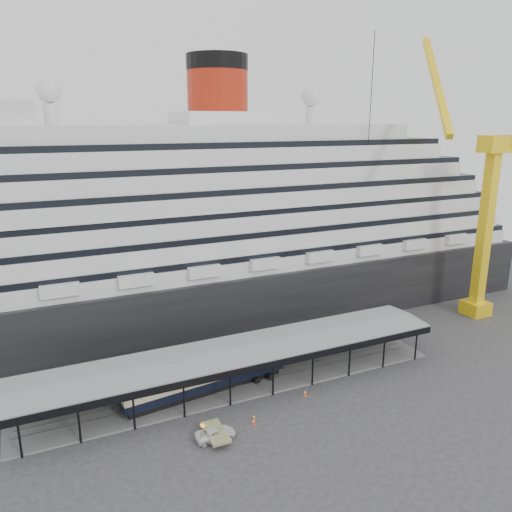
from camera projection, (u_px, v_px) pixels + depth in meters
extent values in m
plane|color=#313134|center=(255.00, 404.00, 61.03)|extent=(200.00, 200.00, 0.00)
cube|color=black|center=(179.00, 288.00, 87.72)|extent=(130.00, 30.00, 10.00)
cylinder|color=#A7210D|center=(218.00, 96.00, 82.49)|extent=(10.00, 10.00, 9.00)
cylinder|color=black|center=(217.00, 62.00, 81.12)|extent=(10.10, 10.10, 2.50)
sphere|color=silver|center=(49.00, 90.00, 71.84)|extent=(3.60, 3.60, 3.60)
sphere|color=silver|center=(311.00, 96.00, 89.73)|extent=(3.60, 3.60, 3.60)
cube|color=slate|center=(239.00, 384.00, 65.37)|extent=(56.00, 8.00, 0.24)
cube|color=slate|center=(241.00, 385.00, 64.70)|extent=(54.00, 0.08, 0.10)
cube|color=slate|center=(237.00, 380.00, 65.96)|extent=(54.00, 0.08, 0.10)
cube|color=black|center=(253.00, 369.00, 60.30)|extent=(56.00, 0.18, 0.90)
cube|color=black|center=(226.00, 340.00, 68.18)|extent=(56.00, 0.18, 0.90)
cube|color=slate|center=(239.00, 348.00, 64.05)|extent=(56.00, 9.00, 0.24)
cube|color=yellow|center=(475.00, 308.00, 88.99)|extent=(4.00, 4.00, 2.40)
cube|color=yellow|center=(485.00, 230.00, 85.27)|extent=(1.80, 1.80, 26.00)
cube|color=yellow|center=(495.00, 144.00, 81.50)|extent=(5.00, 3.20, 2.80)
cube|color=yellow|center=(437.00, 84.00, 79.91)|extent=(11.42, 18.78, 16.80)
cylinder|color=black|center=(366.00, 181.00, 84.87)|extent=(0.12, 0.12, 47.21)
imported|color=white|center=(216.00, 434.00, 54.14)|extent=(4.47, 2.10, 1.24)
cube|color=black|center=(206.00, 388.00, 63.40)|extent=(20.92, 4.88, 0.69)
cube|color=black|center=(206.00, 382.00, 63.16)|extent=(21.95, 5.39, 1.09)
cube|color=beige|center=(206.00, 373.00, 62.85)|extent=(21.96, 5.43, 1.29)
cube|color=black|center=(206.00, 367.00, 62.63)|extent=(21.95, 5.39, 0.40)
cube|color=#E5550C|center=(254.00, 420.00, 57.60)|extent=(0.50, 0.50, 0.03)
cone|color=#E5550C|center=(254.00, 417.00, 57.50)|extent=(0.42, 0.42, 0.74)
cylinder|color=white|center=(254.00, 417.00, 57.48)|extent=(0.23, 0.23, 0.14)
cube|color=#F63A0D|center=(253.00, 425.00, 56.77)|extent=(0.42, 0.42, 0.03)
cone|color=#F63A0D|center=(253.00, 422.00, 56.68)|extent=(0.35, 0.35, 0.67)
cylinder|color=white|center=(253.00, 421.00, 56.67)|extent=(0.22, 0.22, 0.13)
cube|color=orange|center=(305.00, 396.00, 62.72)|extent=(0.48, 0.48, 0.03)
cone|color=orange|center=(305.00, 393.00, 62.62)|extent=(0.41, 0.41, 0.80)
cylinder|color=white|center=(305.00, 392.00, 62.60)|extent=(0.25, 0.25, 0.16)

